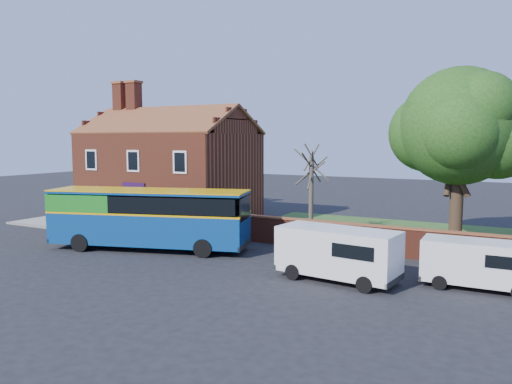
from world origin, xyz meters
The scene contains 11 objects.
ground centered at (0.00, 0.00, 0.00)m, with size 120.00×120.00×0.00m, color black.
pavement centered at (-7.00, 5.75, 0.06)m, with size 18.00×3.50×0.12m, color gray.
kerb centered at (-7.00, 4.00, 0.07)m, with size 18.00×0.15×0.14m, color slate.
grass_strip centered at (13.00, 13.00, 0.02)m, with size 26.00×12.00×0.04m, color #426B28.
shop_building centered at (-7.02, 11.50, 3.41)m, with size 12.30×8.13×10.50m.
boundary_wall centered at (13.00, 7.00, 0.81)m, with size 22.00×0.38×1.60m.
bus centered at (-1.61, 2.22, 1.89)m, with size 11.26×5.81×3.33m.
van_near centered at (9.95, 1.36, 1.27)m, with size 5.36×2.63×2.27m.
van_far centered at (15.45, 2.96, 1.10)m, with size 4.52×1.96×1.97m.
large_tree centered at (13.63, 11.23, 6.60)m, with size 8.26×6.54×10.08m.
bare_tree centered at (5.18, 10.03, 2.83)m, with size 2.07×2.47×5.52m.
Camera 1 is at (16.83, -18.81, 6.06)m, focal length 35.00 mm.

